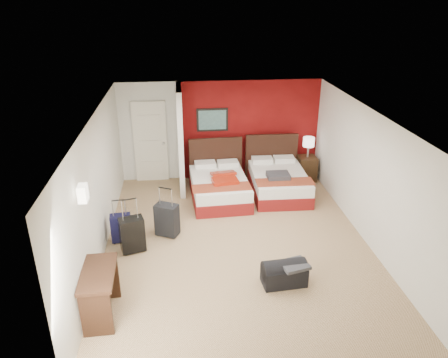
{
  "coord_description": "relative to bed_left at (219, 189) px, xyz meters",
  "views": [
    {
      "loc": [
        -0.98,
        -7.01,
        4.48
      ],
      "look_at": [
        -0.16,
        0.8,
        1.0
      ],
      "focal_mm": 34.23,
      "sensor_mm": 36.0,
      "label": 1
    }
  ],
  "objects": [
    {
      "name": "red_suitcase_open",
      "position": [
        0.1,
        -0.1,
        0.32
      ],
      "size": [
        0.66,
        0.84,
        0.1
      ],
      "primitive_type": "cube",
      "rotation": [
        0.0,
        0.0,
        0.14
      ],
      "color": "#A0210D",
      "rests_on": "bed_left"
    },
    {
      "name": "suitcase_charcoal",
      "position": [
        -1.18,
        -1.5,
        0.05
      ],
      "size": [
        0.51,
        0.43,
        0.64
      ],
      "primitive_type": "cube",
      "rotation": [
        0.0,
        0.0,
        -0.45
      ],
      "color": "black",
      "rests_on": "ground"
    },
    {
      "name": "partition_wall",
      "position": [
        -0.85,
        0.7,
        0.98
      ],
      "size": [
        0.12,
        1.2,
        2.5
      ],
      "primitive_type": "cube",
      "color": "silver",
      "rests_on": "ground"
    },
    {
      "name": "suitcase_navy",
      "position": [
        -2.05,
        -1.63,
        -0.0
      ],
      "size": [
        0.41,
        0.28,
        0.54
      ],
      "primitive_type": "cube",
      "rotation": [
        0.0,
        0.0,
        0.11
      ],
      "color": "black",
      "rests_on": "ground"
    },
    {
      "name": "jacket_bundle",
      "position": [
        1.34,
        -0.16,
        0.33
      ],
      "size": [
        0.51,
        0.41,
        0.12
      ],
      "primitive_type": "cube",
      "rotation": [
        0.0,
        0.0,
        -0.01
      ],
      "color": "#39393E",
      "rests_on": "bed_right"
    },
    {
      "name": "duffel_bag",
      "position": [
        0.77,
        -3.25,
        -0.09
      ],
      "size": [
        0.75,
        0.44,
        0.36
      ],
      "primitive_type": "cube",
      "rotation": [
        0.0,
        0.0,
        0.08
      ],
      "color": "black",
      "rests_on": "ground"
    },
    {
      "name": "table_lamp",
      "position": [
        2.33,
        0.89,
        0.61
      ],
      "size": [
        0.31,
        0.31,
        0.51
      ],
      "primitive_type": "cylinder",
      "rotation": [
        0.0,
        0.0,
        0.08
      ],
      "color": "silver",
      "rests_on": "nightstand"
    },
    {
      "name": "ground",
      "position": [
        0.15,
        -1.91,
        -0.27
      ],
      "size": [
        6.5,
        6.5,
        0.0
      ],
      "primitive_type": "plane",
      "color": "tan",
      "rests_on": "ground"
    },
    {
      "name": "bed_right",
      "position": [
        1.44,
        0.14,
        0.0
      ],
      "size": [
        1.31,
        1.84,
        0.54
      ],
      "primitive_type": "cube",
      "rotation": [
        0.0,
        0.0,
        -0.03
      ],
      "color": "silver",
      "rests_on": "ground"
    },
    {
      "name": "jacket_draped",
      "position": [
        0.92,
        -3.3,
        0.12
      ],
      "size": [
        0.51,
        0.46,
        0.06
      ],
      "primitive_type": "cube",
      "rotation": [
        0.0,
        0.0,
        0.25
      ],
      "color": "#3A3B40",
      "rests_on": "duffel_bag"
    },
    {
      "name": "entry_door",
      "position": [
        -1.6,
        1.29,
        0.76
      ],
      "size": [
        0.82,
        0.06,
        2.05
      ],
      "primitive_type": "cube",
      "color": "silver",
      "rests_on": "ground"
    },
    {
      "name": "desk",
      "position": [
        -2.11,
        -3.71,
        0.13
      ],
      "size": [
        0.51,
        0.97,
        0.8
      ],
      "primitive_type": "cube",
      "rotation": [
        0.0,
        0.0,
        0.04
      ],
      "color": "#331B11",
      "rests_on": "ground"
    },
    {
      "name": "bed_left",
      "position": [
        0.0,
        0.0,
        0.0
      ],
      "size": [
        1.35,
        1.86,
        0.54
      ],
      "primitive_type": "cube",
      "rotation": [
        0.0,
        0.0,
        0.05
      ],
      "color": "white",
      "rests_on": "ground"
    },
    {
      "name": "suitcase_black",
      "position": [
        -1.81,
        -2.0,
        0.06
      ],
      "size": [
        0.5,
        0.39,
        0.66
      ],
      "primitive_type": "cube",
      "rotation": [
        0.0,
        0.0,
        0.29
      ],
      "color": "black",
      "rests_on": "ground"
    },
    {
      "name": "room_walls",
      "position": [
        -1.25,
        -0.49,
        0.99
      ],
      "size": [
        5.02,
        6.52,
        2.5
      ],
      "color": "silver",
      "rests_on": "ground"
    },
    {
      "name": "nightstand",
      "position": [
        2.33,
        0.89,
        0.04
      ],
      "size": [
        0.46,
        0.46,
        0.63
      ],
      "primitive_type": "cube",
      "rotation": [
        0.0,
        0.0,
        0.02
      ],
      "color": "#301E10",
      "rests_on": "ground"
    },
    {
      "name": "red_accent_panel",
      "position": [
        0.9,
        1.32,
        0.98
      ],
      "size": [
        3.5,
        0.04,
        2.5
      ],
      "primitive_type": "cube",
      "color": "maroon",
      "rests_on": "ground"
    }
  ]
}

